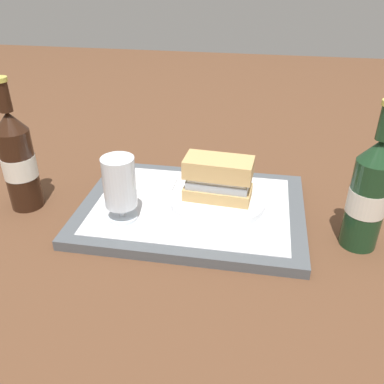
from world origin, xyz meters
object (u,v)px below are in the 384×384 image
object	(u,v)px
plate	(217,200)
sandwich	(217,178)
beer_glass	(120,185)
beer_bottle	(18,160)
second_bottle	(369,194)

from	to	relation	value
plate	sandwich	distance (m)	0.05
plate	beer_glass	size ratio (longest dim) A/B	1.52
beer_bottle	second_bottle	xyz separation A→B (m)	(-0.65, 0.02, 0.00)
sandwich	beer_bottle	bearing A→B (deg)	10.15
beer_bottle	second_bottle	world-z (taller)	same
sandwich	plate	bearing A→B (deg)	-180.00
sandwich	second_bottle	world-z (taller)	second_bottle
sandwich	second_bottle	size ratio (longest dim) A/B	0.51
beer_bottle	second_bottle	distance (m)	0.65
plate	sandwich	xyz separation A→B (m)	(0.00, -0.00, 0.05)
plate	beer_glass	distance (m)	0.20
beer_bottle	sandwich	bearing A→B (deg)	-173.84
second_bottle	beer_bottle	bearing A→B (deg)	-1.59
sandwich	second_bottle	xyz separation A→B (m)	(-0.26, 0.06, 0.03)
beer_glass	second_bottle	bearing A→B (deg)	-176.86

